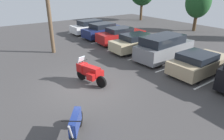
{
  "coord_description": "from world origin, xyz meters",
  "views": [
    {
      "loc": [
        8.51,
        -4.33,
        5.03
      ],
      "look_at": [
        0.3,
        1.46,
        0.72
      ],
      "focal_mm": 31.32,
      "sensor_mm": 36.0,
      "label": 1
    }
  ],
  "objects_px": {
    "car_navy": "(104,31)",
    "motorcycle_touring": "(89,72)",
    "utility_pole": "(47,0)",
    "car_white": "(91,27)",
    "motorcycle_second": "(76,126)",
    "car_champagne": "(137,42)",
    "car_grey": "(164,47)",
    "car_tan": "(199,63)",
    "car_red": "(121,35)"
  },
  "relations": [
    {
      "from": "car_grey",
      "to": "utility_pole",
      "type": "relative_size",
      "value": 0.62
    },
    {
      "from": "car_white",
      "to": "car_grey",
      "type": "relative_size",
      "value": 0.98
    },
    {
      "from": "car_champagne",
      "to": "car_tan",
      "type": "distance_m",
      "value": 5.69
    },
    {
      "from": "car_white",
      "to": "motorcycle_second",
      "type": "bearing_deg",
      "value": -31.41
    },
    {
      "from": "motorcycle_second",
      "to": "car_red",
      "type": "height_order",
      "value": "car_red"
    },
    {
      "from": "car_red",
      "to": "motorcycle_touring",
      "type": "bearing_deg",
      "value": -48.97
    },
    {
      "from": "car_navy",
      "to": "car_champagne",
      "type": "height_order",
      "value": "car_navy"
    },
    {
      "from": "car_tan",
      "to": "car_grey",
      "type": "bearing_deg",
      "value": 176.3
    },
    {
      "from": "car_white",
      "to": "car_navy",
      "type": "height_order",
      "value": "car_navy"
    },
    {
      "from": "motorcycle_second",
      "to": "utility_pole",
      "type": "relative_size",
      "value": 0.22
    },
    {
      "from": "car_white",
      "to": "car_navy",
      "type": "xyz_separation_m",
      "value": [
        2.75,
        -0.07,
        0.02
      ]
    },
    {
      "from": "motorcycle_touring",
      "to": "car_red",
      "type": "xyz_separation_m",
      "value": [
        -5.73,
        6.58,
        0.06
      ]
    },
    {
      "from": "motorcycle_touring",
      "to": "car_white",
      "type": "relative_size",
      "value": 0.43
    },
    {
      "from": "utility_pole",
      "to": "car_white",
      "type": "bearing_deg",
      "value": 126.63
    },
    {
      "from": "car_navy",
      "to": "utility_pole",
      "type": "bearing_deg",
      "value": -73.07
    },
    {
      "from": "motorcycle_touring",
      "to": "motorcycle_second",
      "type": "height_order",
      "value": "motorcycle_touring"
    },
    {
      "from": "motorcycle_second",
      "to": "car_white",
      "type": "relative_size",
      "value": 0.36
    },
    {
      "from": "car_grey",
      "to": "car_tan",
      "type": "relative_size",
      "value": 1.16
    },
    {
      "from": "car_white",
      "to": "car_tan",
      "type": "bearing_deg",
      "value": -1.16
    },
    {
      "from": "utility_pole",
      "to": "motorcycle_second",
      "type": "bearing_deg",
      "value": -15.57
    },
    {
      "from": "car_navy",
      "to": "car_tan",
      "type": "relative_size",
      "value": 1.09
    },
    {
      "from": "motorcycle_second",
      "to": "car_champagne",
      "type": "height_order",
      "value": "car_champagne"
    },
    {
      "from": "car_tan",
      "to": "utility_pole",
      "type": "height_order",
      "value": "utility_pole"
    },
    {
      "from": "car_white",
      "to": "car_red",
      "type": "distance_m",
      "value": 5.48
    },
    {
      "from": "car_white",
      "to": "car_grey",
      "type": "bearing_deg",
      "value": -0.47
    },
    {
      "from": "car_champagne",
      "to": "utility_pole",
      "type": "xyz_separation_m",
      "value": [
        -3.61,
        -5.89,
        3.39
      ]
    },
    {
      "from": "car_grey",
      "to": "utility_pole",
      "type": "distance_m",
      "value": 9.36
    },
    {
      "from": "motorcycle_second",
      "to": "car_tan",
      "type": "height_order",
      "value": "car_tan"
    },
    {
      "from": "car_navy",
      "to": "car_champagne",
      "type": "bearing_deg",
      "value": -2.6
    },
    {
      "from": "car_grey",
      "to": "car_tan",
      "type": "height_order",
      "value": "car_grey"
    },
    {
      "from": "car_champagne",
      "to": "car_grey",
      "type": "height_order",
      "value": "car_grey"
    },
    {
      "from": "car_navy",
      "to": "car_tan",
      "type": "distance_m",
      "value": 11.17
    },
    {
      "from": "car_tan",
      "to": "motorcycle_second",
      "type": "bearing_deg",
      "value": -84.13
    },
    {
      "from": "motorcycle_touring",
      "to": "motorcycle_second",
      "type": "relative_size",
      "value": 1.21
    },
    {
      "from": "car_navy",
      "to": "car_champagne",
      "type": "relative_size",
      "value": 0.99
    },
    {
      "from": "car_red",
      "to": "car_tan",
      "type": "relative_size",
      "value": 1.1
    },
    {
      "from": "car_red",
      "to": "car_grey",
      "type": "height_order",
      "value": "car_grey"
    },
    {
      "from": "motorcycle_touring",
      "to": "motorcycle_second",
      "type": "xyz_separation_m",
      "value": [
        3.61,
        -2.56,
        -0.1
      ]
    },
    {
      "from": "car_navy",
      "to": "motorcycle_touring",
      "type": "bearing_deg",
      "value": -37.17
    },
    {
      "from": "motorcycle_touring",
      "to": "car_grey",
      "type": "bearing_deg",
      "value": 92.51
    },
    {
      "from": "motorcycle_touring",
      "to": "car_champagne",
      "type": "relative_size",
      "value": 0.45
    },
    {
      "from": "car_white",
      "to": "car_navy",
      "type": "bearing_deg",
      "value": -1.42
    },
    {
      "from": "motorcycle_second",
      "to": "car_grey",
      "type": "relative_size",
      "value": 0.35
    },
    {
      "from": "motorcycle_touring",
      "to": "utility_pole",
      "type": "relative_size",
      "value": 0.26
    },
    {
      "from": "car_white",
      "to": "car_champagne",
      "type": "relative_size",
      "value": 1.04
    },
    {
      "from": "car_grey",
      "to": "motorcycle_second",
      "type": "bearing_deg",
      "value": -66.54
    },
    {
      "from": "motorcycle_second",
      "to": "car_champagne",
      "type": "relative_size",
      "value": 0.37
    },
    {
      "from": "car_red",
      "to": "car_champagne",
      "type": "height_order",
      "value": "car_red"
    },
    {
      "from": "car_navy",
      "to": "utility_pole",
      "type": "height_order",
      "value": "utility_pole"
    },
    {
      "from": "car_grey",
      "to": "car_tan",
      "type": "distance_m",
      "value": 3.0
    }
  ]
}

